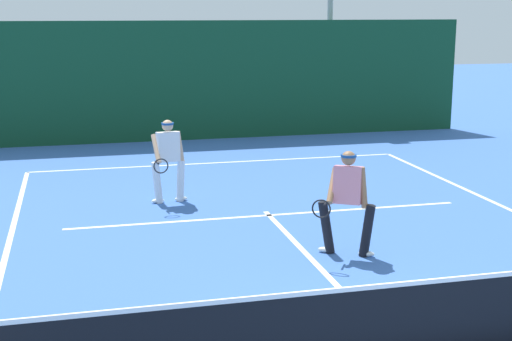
% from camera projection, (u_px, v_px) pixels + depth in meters
% --- Properties ---
extents(court_line_baseline_far, '(9.29, 0.10, 0.01)m').
position_uv_depth(court_line_baseline_far, '(218.00, 163.00, 18.53)').
color(court_line_baseline_far, white).
rests_on(court_line_baseline_far, ground_plane).
extents(court_line_service, '(7.57, 0.10, 0.01)m').
position_uv_depth(court_line_service, '(269.00, 215.00, 13.81)').
color(court_line_service, white).
rests_on(court_line_service, ground_plane).
extents(court_line_centre, '(0.10, 6.40, 0.01)m').
position_uv_depth(court_line_centre, '(319.00, 267.00, 11.02)').
color(court_line_centre, white).
rests_on(court_line_centre, ground_plane).
extents(tennis_net, '(10.19, 0.09, 1.08)m').
position_uv_depth(tennis_net, '(416.00, 322.00, 7.88)').
color(tennis_net, '#1E4723').
rests_on(tennis_net, ground_plane).
extents(player_near, '(1.11, 0.82, 1.68)m').
position_uv_depth(player_near, '(347.00, 198.00, 11.41)').
color(player_near, black).
rests_on(player_near, ground_plane).
extents(player_far, '(0.75, 0.88, 1.68)m').
position_uv_depth(player_far, '(168.00, 157.00, 14.56)').
color(player_far, silver).
rests_on(player_far, ground_plane).
extents(tennis_ball, '(0.07, 0.07, 0.07)m').
position_uv_depth(tennis_ball, '(343.00, 194.00, 15.28)').
color(tennis_ball, '#D1E033').
rests_on(tennis_ball, ground_plane).
extents(back_fence_windscreen, '(16.76, 0.12, 3.49)m').
position_uv_depth(back_fence_windscreen, '(195.00, 81.00, 21.50)').
color(back_fence_windscreen, '#114026').
rests_on(back_fence_windscreen, ground_plane).
extents(light_pole, '(0.55, 0.44, 6.55)m').
position_uv_depth(light_pole, '(330.00, 0.00, 23.57)').
color(light_pole, '#9EA39E').
rests_on(light_pole, ground_plane).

